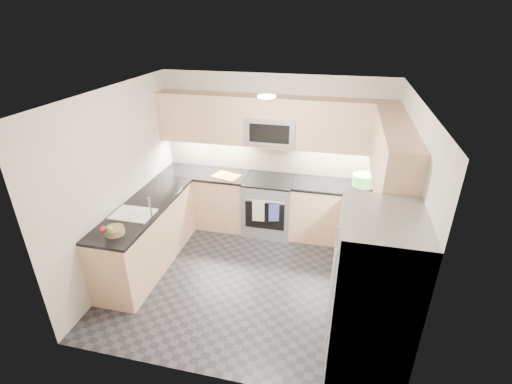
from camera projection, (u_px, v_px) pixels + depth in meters
name	position (u px, v px, depth m)	size (l,w,h in m)	color
floor	(250.00, 277.00, 5.14)	(3.60, 3.20, 0.00)	black
ceiling	(249.00, 95.00, 4.04)	(3.60, 3.20, 0.02)	beige
wall_back	(274.00, 153.00, 5.99)	(3.60, 0.02, 2.50)	beige
wall_front	(205.00, 278.00, 3.19)	(3.60, 0.02, 2.50)	beige
wall_left	(119.00, 183.00, 4.96)	(0.02, 3.20, 2.50)	beige
wall_right	(403.00, 213.00, 4.22)	(0.02, 3.20, 2.50)	beige
base_cab_back_left	(206.00, 199.00, 6.30)	(1.42, 0.60, 0.90)	#D8AC82
base_cab_back_right	(337.00, 213.00, 5.86)	(1.42, 0.60, 0.90)	#D8AC82
base_cab_right	(366.00, 259.00, 4.76)	(0.60, 1.70, 0.90)	#D8AC82
base_cab_peninsula	(147.00, 236.00, 5.25)	(0.60, 2.00, 0.90)	#D8AC82
countertop_back_left	(205.00, 173.00, 6.09)	(1.42, 0.63, 0.04)	black
countertop_back_right	(340.00, 186.00, 5.65)	(1.42, 0.63, 0.04)	black
countertop_right	(371.00, 228.00, 4.56)	(0.63, 1.70, 0.04)	black
countertop_peninsula	(143.00, 207.00, 5.04)	(0.63, 2.00, 0.04)	black
upper_cab_back	(272.00, 121.00, 5.58)	(3.60, 0.35, 0.75)	#D8AC82
upper_cab_right	(392.00, 156.00, 4.25)	(0.35, 1.95, 0.75)	#D8AC82
backsplash_back	(273.00, 157.00, 6.01)	(3.60, 0.01, 0.51)	#C2A98C
backsplash_right	(397.00, 200.00, 4.64)	(0.01, 2.30, 0.51)	#C2A98C
gas_range	(269.00, 206.00, 6.05)	(0.76, 0.65, 0.91)	#9C9FA3
range_cooktop	(269.00, 180.00, 5.85)	(0.76, 0.65, 0.03)	black
oven_door_glass	(265.00, 216.00, 5.77)	(0.62, 0.02, 0.45)	black
oven_handle	(265.00, 201.00, 5.63)	(0.02, 0.02, 0.60)	#B2B5BA
microwave	(272.00, 130.00, 5.62)	(0.76, 0.40, 0.40)	#A3A4AB
microwave_door	(269.00, 134.00, 5.44)	(0.60, 0.01, 0.28)	black
refrigerator	(371.00, 301.00, 3.44)	(0.70, 0.90, 1.80)	#9A9DA1
fridge_handle_left	(330.00, 303.00, 3.34)	(0.02, 0.02, 1.20)	#B2B5BA
fridge_handle_right	(332.00, 278.00, 3.65)	(0.02, 0.02, 1.20)	#B2B5BA
sink_basin	(134.00, 219.00, 4.84)	(0.52, 0.38, 0.16)	white
faucet	(150.00, 207.00, 4.70)	(0.03, 0.03, 0.28)	silver
utensil_bowl	(363.00, 180.00, 5.57)	(0.32, 0.32, 0.18)	#58BC50
cutting_board	(226.00, 176.00, 5.93)	(0.41, 0.29, 0.01)	orange
fruit_basket	(115.00, 231.00, 4.38)	(0.23, 0.23, 0.08)	olive
fruit_apple	(103.00, 229.00, 4.28)	(0.07, 0.07, 0.07)	#B91535
fruit_pear	(110.00, 229.00, 4.27)	(0.07, 0.07, 0.07)	#5FB24C
dish_towel_check	(258.00, 211.00, 5.71)	(0.19, 0.02, 0.35)	silver
dish_towel_blue	(274.00, 213.00, 5.66)	(0.16, 0.01, 0.30)	#354193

